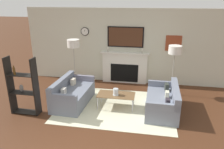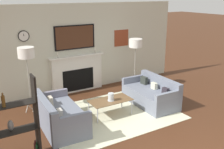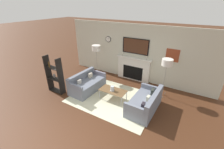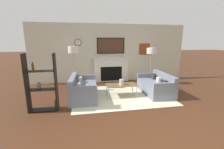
% 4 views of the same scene
% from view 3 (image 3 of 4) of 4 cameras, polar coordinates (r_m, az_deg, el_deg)
% --- Properties ---
extents(fireplace_wall, '(7.38, 0.28, 2.70)m').
position_cam_3_polar(fireplace_wall, '(7.34, 8.78, 7.02)').
color(fireplace_wall, beige).
rests_on(fireplace_wall, ground_plane).
extents(area_rug, '(3.30, 2.44, 0.01)m').
position_cam_3_polar(area_rug, '(6.19, 0.38, -9.10)').
color(area_rug, beige).
rests_on(area_rug, ground_plane).
extents(couch_left, '(0.92, 1.65, 0.76)m').
position_cam_3_polar(couch_left, '(6.71, -9.51, -3.66)').
color(couch_left, slate).
rests_on(couch_left, ground_plane).
extents(couch_right, '(0.89, 1.64, 0.75)m').
position_cam_3_polar(couch_right, '(5.60, 12.52, -10.61)').
color(couch_right, slate).
rests_on(couch_right, ground_plane).
extents(coffee_table, '(1.07, 0.55, 0.41)m').
position_cam_3_polar(coffee_table, '(5.96, 0.34, -6.22)').
color(coffee_table, brown).
rests_on(coffee_table, ground_plane).
extents(hurricane_candle, '(0.17, 0.17, 0.20)m').
position_cam_3_polar(hurricane_candle, '(5.88, 0.12, -5.43)').
color(hurricane_candle, silver).
rests_on(hurricane_candle, coffee_table).
extents(floor_lamp_left, '(0.41, 0.41, 1.72)m').
position_cam_3_polar(floor_lamp_left, '(7.30, -6.03, 9.84)').
color(floor_lamp_left, '#9E998E').
rests_on(floor_lamp_left, ground_plane).
extents(floor_lamp_right, '(0.41, 0.41, 1.64)m').
position_cam_3_polar(floor_lamp_right, '(6.05, 20.31, 4.18)').
color(floor_lamp_right, '#9E998E').
rests_on(floor_lamp_right, ground_plane).
extents(shelf_unit, '(0.78, 0.28, 1.60)m').
position_cam_3_polar(shelf_unit, '(6.75, -20.95, -0.63)').
color(shelf_unit, black).
rests_on(shelf_unit, ground_plane).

